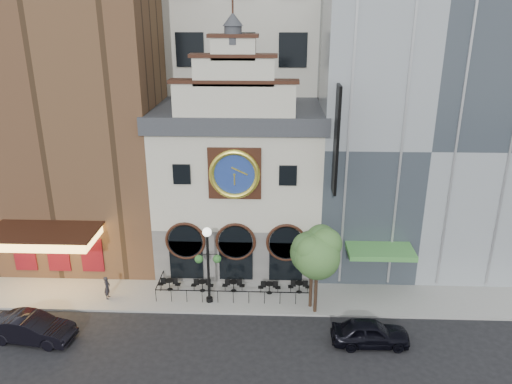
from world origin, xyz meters
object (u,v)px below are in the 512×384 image
object	(u,v)px
bistro_0	(169,284)
bistro_1	(202,285)
bistro_2	(234,285)
car_right	(370,333)
pedestrian	(107,287)
bistro_3	(269,287)
tree_right	(318,253)
tree_left	(313,249)
lamppost	(208,257)
bistro_4	(299,287)
car_left	(32,328)

from	to	relation	value
bistro_0	bistro_1	distance (m)	2.36
bistro_2	car_right	size ratio (longest dim) A/B	0.34
bistro_0	car_right	bearing A→B (deg)	-22.29
bistro_2	pedestrian	distance (m)	8.72
bistro_2	pedestrian	bearing A→B (deg)	-171.91
bistro_0	bistro_3	size ratio (longest dim) A/B	1.00
bistro_1	tree_right	world-z (taller)	tree_right
tree_right	tree_left	bearing A→B (deg)	113.97
bistro_0	bistro_2	world-z (taller)	same
bistro_2	bistro_3	xyz separation A→B (m)	(2.54, -0.17, 0.00)
pedestrian	tree_right	size ratio (longest dim) A/B	0.28
car_right	lamppost	xyz separation A→B (m)	(-10.20, 4.02, 2.78)
bistro_2	bistro_1	bearing A→B (deg)	-178.52
bistro_1	car_right	distance (m)	12.12
bistro_2	tree_right	distance (m)	7.18
tree_right	lamppost	bearing A→B (deg)	172.98
car_right	pedestrian	bearing A→B (deg)	75.17
car_right	bistro_2	bearing A→B (deg)	56.77
bistro_3	car_right	distance (m)	8.06
bistro_4	tree_left	xyz separation A→B (m)	(0.72, -1.67, 3.79)
lamppost	pedestrian	bearing A→B (deg)	175.09
bistro_1	bistro_0	bearing A→B (deg)	178.35
tree_left	bistro_3	bearing A→B (deg)	152.28
lamppost	tree_right	size ratio (longest dim) A/B	0.95
bistro_4	car_right	distance (m)	6.74
bistro_2	tree_left	xyz separation A→B (m)	(5.37, -1.66, 3.79)
bistro_0	car_left	size ratio (longest dim) A/B	0.31
bistro_1	bistro_2	size ratio (longest dim) A/B	1.00
bistro_0	tree_right	size ratio (longest dim) A/B	0.27
bistro_3	lamppost	size ratio (longest dim) A/B	0.29
bistro_3	tree_right	xyz separation A→B (m)	(3.11, -2.10, 3.81)
bistro_3	pedestrian	world-z (taller)	pedestrian
bistro_4	tree_right	world-z (taller)	tree_right
lamppost	tree_left	distance (m)	6.97
bistro_1	bistro_3	bearing A→B (deg)	-1.39
bistro_3	car_left	distance (m)	15.39
bistro_1	bistro_3	world-z (taller)	same
lamppost	car_right	bearing A→B (deg)	-25.06
car_right	car_left	world-z (taller)	car_left
bistro_1	bistro_2	distance (m)	2.21
bistro_0	car_left	distance (m)	9.27
bistro_2	tree_left	size ratio (longest dim) A/B	0.27
bistro_2	pedestrian	world-z (taller)	pedestrian
tree_right	car_left	bearing A→B (deg)	-168.53
tree_right	pedestrian	bearing A→B (deg)	175.79
lamppost	tree_left	bearing A→B (deg)	-5.77
lamppost	car_left	bearing A→B (deg)	-160.22
pedestrian	lamppost	world-z (taller)	lamppost
bistro_0	tree_left	size ratio (longest dim) A/B	0.27
bistro_4	bistro_2	bearing A→B (deg)	-179.92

